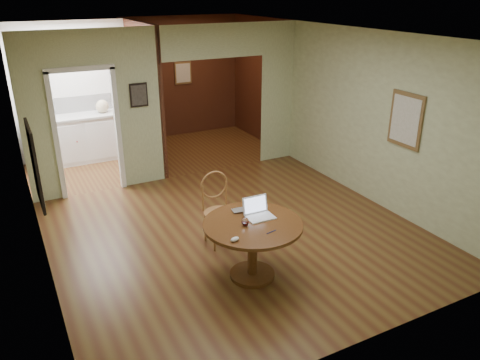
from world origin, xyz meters
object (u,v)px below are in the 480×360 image
chair (218,204)px  closed_laptop (246,211)px  open_laptop (258,211)px  dining_table (253,237)px

chair → closed_laptop: 0.71m
chair → open_laptop: size_ratio=3.09×
dining_table → closed_laptop: (0.06, 0.29, 0.20)m
dining_table → chair: (-0.01, 0.97, 0.02)m
chair → dining_table: bearing=-89.5°
open_laptop → closed_laptop: open_laptop is taller
dining_table → open_laptop: bearing=43.0°
dining_table → closed_laptop: 0.36m
dining_table → chair: size_ratio=1.16×
open_laptop → chair: bearing=101.4°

